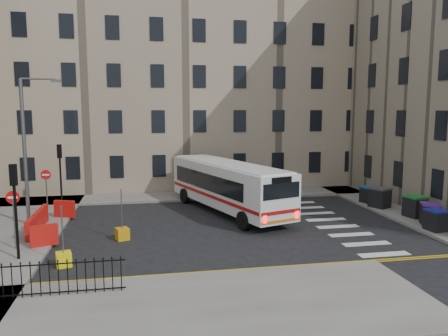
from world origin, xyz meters
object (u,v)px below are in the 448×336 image
object	(u,v)px
wheelie_bin_c	(415,206)
bus	(228,184)
wheelie_bin_e	(369,195)
bollard_yellow	(64,259)
bollard_chevron	(122,234)
wheelie_bin_d	(380,197)
wheelie_bin_a	(436,220)
wheelie_bin_b	(430,214)
streetlamp	(25,150)

from	to	relation	value
wheelie_bin_c	bus	bearing A→B (deg)	149.62
wheelie_bin_e	bollard_yellow	xyz separation A→B (m)	(-18.55, -8.58, -0.41)
wheelie_bin_e	bollard_chevron	world-z (taller)	wheelie_bin_e
bus	wheelie_bin_d	bearing A→B (deg)	-24.53
wheelie_bin_a	wheelie_bin_b	size ratio (longest dim) A/B	0.81
wheelie_bin_c	wheelie_bin_d	xyz separation A→B (m)	(-0.68, 2.77, 0.01)
wheelie_bin_c	wheelie_bin_a	bearing A→B (deg)	-114.33
wheelie_bin_a	bollard_chevron	xyz separation A→B (m)	(-16.26, 1.87, -0.42)
wheelie_bin_b	wheelie_bin_c	size ratio (longest dim) A/B	1.06
wheelie_bin_c	wheelie_bin_d	distance (m)	2.85
bus	wheelie_bin_c	distance (m)	11.34
wheelie_bin_a	wheelie_bin_e	world-z (taller)	wheelie_bin_a
streetlamp	wheelie_bin_e	xyz separation A→B (m)	(21.55, 1.70, -3.62)
streetlamp	wheelie_bin_d	size ratio (longest dim) A/B	5.44
streetlamp	wheelie_bin_b	bearing A→B (deg)	-10.93
bus	bollard_chevron	bearing A→B (deg)	-160.91
bollard_yellow	streetlamp	bearing A→B (deg)	113.54
wheelie_bin_e	streetlamp	bearing A→B (deg)	163.81
streetlamp	wheelie_bin_c	xyz separation A→B (m)	(22.22, -2.49, -3.54)
wheelie_bin_c	bollard_chevron	size ratio (longest dim) A/B	2.20
wheelie_bin_b	bollard_chevron	xyz separation A→B (m)	(-16.72, 0.75, -0.46)
wheelie_bin_b	wheelie_bin_c	xyz separation A→B (m)	(0.25, 1.75, 0.03)
streetlamp	bollard_yellow	bearing A→B (deg)	-66.46
bollard_yellow	bus	bearing A→B (deg)	43.80
wheelie_bin_b	wheelie_bin_e	size ratio (longest dim) A/B	1.11
wheelie_bin_b	wheelie_bin_d	distance (m)	4.53
wheelie_bin_c	streetlamp	bearing A→B (deg)	163.15
wheelie_bin_b	bollard_yellow	xyz separation A→B (m)	(-18.97, -2.65, -0.46)
wheelie_bin_c	wheelie_bin_e	world-z (taller)	wheelie_bin_c
wheelie_bin_d	wheelie_bin_e	xyz separation A→B (m)	(0.02, 1.42, -0.09)
streetlamp	wheelie_bin_a	world-z (taller)	streetlamp
bus	bollard_yellow	distance (m)	12.00
bus	wheelie_bin_d	xyz separation A→B (m)	(9.94, -1.09, -0.99)
streetlamp	bollard_yellow	world-z (taller)	streetlamp
streetlamp	wheelie_bin_c	bearing A→B (deg)	-6.40
bus	bollard_chevron	xyz separation A→B (m)	(-6.35, -4.85, -1.49)
bus	wheelie_bin_b	distance (m)	11.83
wheelie_bin_b	wheelie_bin_e	bearing A→B (deg)	117.93
wheelie_bin_b	wheelie_bin_d	size ratio (longest dim) A/B	0.93
wheelie_bin_b	wheelie_bin_c	bearing A→B (deg)	105.73
wheelie_bin_a	bollard_yellow	bearing A→B (deg)	179.32
bus	bollard_yellow	bearing A→B (deg)	-154.50
wheelie_bin_c	bollard_chevron	distance (m)	17.01
bus	wheelie_bin_e	size ratio (longest dim) A/B	9.24
bus	wheelie_bin_c	bearing A→B (deg)	-38.23
wheelie_bin_d	bollard_yellow	size ratio (longest dim) A/B	2.50
wheelie_bin_d	bollard_yellow	world-z (taller)	wheelie_bin_d
bollard_yellow	bollard_chevron	xyz separation A→B (m)	(2.25, 3.39, 0.00)
wheelie_bin_a	bollard_yellow	xyz separation A→B (m)	(-18.51, -1.52, -0.42)
wheelie_bin_a	bollard_yellow	distance (m)	18.58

